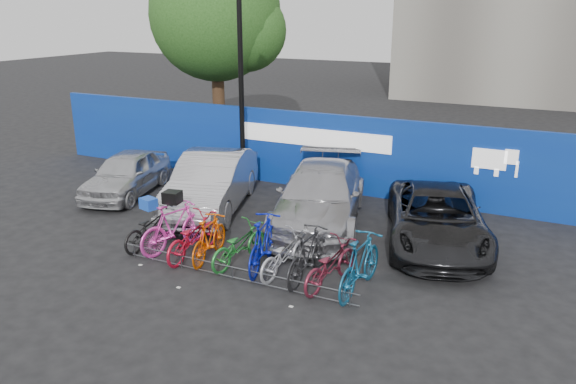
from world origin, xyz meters
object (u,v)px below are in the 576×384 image
Objects in this scene: car_0 at (126,174)px; bike_9 at (360,264)px; lamppost at (241,82)px; bike_2 at (193,237)px; bike_1 at (174,227)px; tree at (221,18)px; bike_7 at (308,255)px; bike_0 at (150,227)px; car_2 at (320,196)px; bike_3 at (209,238)px; bike_8 at (330,265)px; bike_6 at (285,254)px; bike_5 at (263,243)px; car_3 at (437,218)px; bike_rack at (232,272)px; car_1 at (211,182)px; bike_4 at (239,245)px.

bike_9 is at bearing -32.90° from car_0.
lamppost is 6.34m from bike_2.
bike_1 is at bearing 2.70° from bike_9.
bike_7 is at bearing -50.60° from tree.
bike_0 is 0.94× the size of bike_2.
bike_3 is at bearing -128.41° from car_2.
bike_0 is at bearing 10.53° from bike_8.
car_0 reaches higher than bike_6.
car_2 is 2.66× the size of bike_5.
bike_8 is at bearing -132.18° from car_3.
bike_1 is (-5.43, -3.00, -0.08)m from car_3.
bike_0 is (-6.10, -3.05, -0.20)m from car_3.
bike_7 reaches higher than bike_0.
bike_rack is at bearing 27.43° from bike_7.
bike_5 is at bearing 178.18° from bike_3.
bike_3 is at bearing 147.06° from bike_rack.
bike_6 reaches higher than bike_rack.
car_2 is 2.77× the size of bike_2.
car_3 is at bearing -150.97° from bike_0.
car_1 reaches higher than bike_8.
tree is at bearing -65.41° from bike_5.
bike_5 is (0.57, 0.06, 0.13)m from bike_4.
bike_2 is at bearing -61.88° from tree.
car_2 reaches higher than bike_4.
bike_1 is at bearing -77.19° from lamppost.
car_3 is 2.55× the size of bike_2.
bike_7 is (1.10, -0.08, -0.03)m from bike_5.
car_2 is at bearing -31.56° from lamppost.
bike_8 is at bearing -34.40° from car_0.
tree reaches higher than bike_4.
car_3 is (10.21, -6.93, -4.40)m from tree.
bike_6 is at bearing 5.65° from bike_8.
bike_3 is 1.84m from bike_6.
bike_5 reaches higher than bike_6.
car_3 reaches higher than bike_1.
car_1 reaches higher than bike_9.
bike_7 is (1.66, -0.02, 0.10)m from bike_4.
lamppost is at bearing -67.14° from bike_5.
bike_1 is 1.04m from bike_3.
lamppost reaches higher than bike_5.
bike_2 is 0.96× the size of bike_5.
lamppost is 3.55× the size of bike_6.
bike_8 is 0.64m from bike_9.
bike_3 reaches higher than bike_2.
bike_3 is at bearing 16.32° from bike_4.
bike_6 is 0.95× the size of bike_8.
car_0 is 3.10m from car_1.
car_1 is 5.53m from bike_8.
bike_0 is 3.53m from bike_6.
bike_rack is at bearing -68.83° from car_1.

